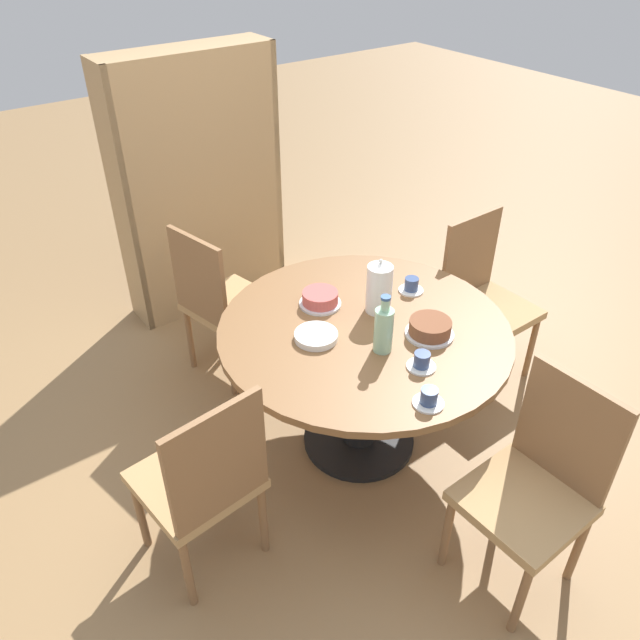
{
  "coord_description": "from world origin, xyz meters",
  "views": [
    {
      "loc": [
        -1.49,
        -1.7,
        2.33
      ],
      "look_at": [
        0.0,
        0.33,
        0.56
      ],
      "focal_mm": 35.0,
      "sensor_mm": 36.0,
      "label": 1
    }
  ],
  "objects_px": {
    "cup_a": "(429,398)",
    "cup_c": "(411,286)",
    "bookshelf": "(201,189)",
    "cake_second": "(320,299)",
    "chair_c": "(536,484)",
    "cup_b": "(422,362)",
    "coffee_pot": "(379,287)",
    "chair_a": "(221,301)",
    "cake_main": "(430,328)",
    "chair_d": "(483,297)",
    "water_bottle": "(384,329)",
    "chair_b": "(203,480)"
  },
  "relations": [
    {
      "from": "chair_c",
      "to": "chair_d",
      "type": "height_order",
      "value": "same"
    },
    {
      "from": "bookshelf",
      "to": "cup_b",
      "type": "bearing_deg",
      "value": 88.82
    },
    {
      "from": "chair_a",
      "to": "cup_c",
      "type": "height_order",
      "value": "chair_a"
    },
    {
      "from": "chair_b",
      "to": "cup_b",
      "type": "distance_m",
      "value": 0.97
    },
    {
      "from": "water_bottle",
      "to": "chair_d",
      "type": "bearing_deg",
      "value": 14.62
    },
    {
      "from": "chair_a",
      "to": "chair_d",
      "type": "distance_m",
      "value": 1.43
    },
    {
      "from": "chair_c",
      "to": "coffee_pot",
      "type": "height_order",
      "value": "coffee_pot"
    },
    {
      "from": "chair_c",
      "to": "cake_main",
      "type": "xyz_separation_m",
      "value": [
        0.1,
        0.71,
        0.27
      ]
    },
    {
      "from": "water_bottle",
      "to": "coffee_pot",
      "type": "bearing_deg",
      "value": 52.99
    },
    {
      "from": "water_bottle",
      "to": "cake_second",
      "type": "distance_m",
      "value": 0.44
    },
    {
      "from": "bookshelf",
      "to": "chair_d",
      "type": "bearing_deg",
      "value": 119.12
    },
    {
      "from": "chair_a",
      "to": "cup_a",
      "type": "bearing_deg",
      "value": 173.41
    },
    {
      "from": "chair_c",
      "to": "cup_c",
      "type": "height_order",
      "value": "chair_c"
    },
    {
      "from": "chair_c",
      "to": "cake_second",
      "type": "bearing_deg",
      "value": -174.62
    },
    {
      "from": "chair_d",
      "to": "cup_c",
      "type": "distance_m",
      "value": 0.61
    },
    {
      "from": "bookshelf",
      "to": "cake_second",
      "type": "distance_m",
      "value": 1.39
    },
    {
      "from": "chair_d",
      "to": "cup_c",
      "type": "bearing_deg",
      "value": 177.26
    },
    {
      "from": "water_bottle",
      "to": "cup_c",
      "type": "height_order",
      "value": "water_bottle"
    },
    {
      "from": "water_bottle",
      "to": "cake_second",
      "type": "bearing_deg",
      "value": 91.15
    },
    {
      "from": "chair_c",
      "to": "cup_b",
      "type": "distance_m",
      "value": 0.63
    },
    {
      "from": "chair_b",
      "to": "cup_a",
      "type": "distance_m",
      "value": 0.91
    },
    {
      "from": "coffee_pot",
      "to": "chair_a",
      "type": "bearing_deg",
      "value": 115.4
    },
    {
      "from": "water_bottle",
      "to": "cake_main",
      "type": "bearing_deg",
      "value": -10.24
    },
    {
      "from": "cup_a",
      "to": "cup_b",
      "type": "xyz_separation_m",
      "value": [
        0.13,
        0.18,
        0.0
      ]
    },
    {
      "from": "coffee_pot",
      "to": "cup_a",
      "type": "xyz_separation_m",
      "value": [
        -0.26,
        -0.6,
        -0.1
      ]
    },
    {
      "from": "cup_b",
      "to": "coffee_pot",
      "type": "bearing_deg",
      "value": 73.02
    },
    {
      "from": "cup_a",
      "to": "cup_c",
      "type": "distance_m",
      "value": 0.8
    },
    {
      "from": "cup_b",
      "to": "cup_c",
      "type": "distance_m",
      "value": 0.58
    },
    {
      "from": "cake_main",
      "to": "chair_b",
      "type": "bearing_deg",
      "value": 177.25
    },
    {
      "from": "chair_b",
      "to": "cake_main",
      "type": "height_order",
      "value": "chair_b"
    },
    {
      "from": "chair_b",
      "to": "water_bottle",
      "type": "height_order",
      "value": "water_bottle"
    },
    {
      "from": "coffee_pot",
      "to": "cup_b",
      "type": "relative_size",
      "value": 2.22
    },
    {
      "from": "bookshelf",
      "to": "cake_second",
      "type": "xyz_separation_m",
      "value": [
        -0.1,
        -1.39,
        -0.04
      ]
    },
    {
      "from": "coffee_pot",
      "to": "water_bottle",
      "type": "bearing_deg",
      "value": -127.01
    },
    {
      "from": "bookshelf",
      "to": "cake_main",
      "type": "relative_size",
      "value": 7.52
    },
    {
      "from": "cake_second",
      "to": "cup_c",
      "type": "distance_m",
      "value": 0.46
    },
    {
      "from": "coffee_pot",
      "to": "cake_second",
      "type": "xyz_separation_m",
      "value": [
        -0.19,
        0.19,
        -0.09
      ]
    },
    {
      "from": "chair_b",
      "to": "cake_second",
      "type": "relative_size",
      "value": 4.63
    },
    {
      "from": "chair_b",
      "to": "chair_d",
      "type": "distance_m",
      "value": 1.85
    },
    {
      "from": "bookshelf",
      "to": "cake_second",
      "type": "bearing_deg",
      "value": 85.84
    },
    {
      "from": "cake_main",
      "to": "chair_c",
      "type": "bearing_deg",
      "value": -98.08
    },
    {
      "from": "cup_b",
      "to": "cup_c",
      "type": "xyz_separation_m",
      "value": [
        0.37,
        0.45,
        0.0
      ]
    },
    {
      "from": "chair_a",
      "to": "cake_second",
      "type": "xyz_separation_m",
      "value": [
        0.2,
        -0.63,
        0.26
      ]
    },
    {
      "from": "cup_a",
      "to": "cake_second",
      "type": "bearing_deg",
      "value": 84.83
    },
    {
      "from": "chair_c",
      "to": "cake_second",
      "type": "relative_size",
      "value": 4.63
    },
    {
      "from": "chair_a",
      "to": "cake_main",
      "type": "bearing_deg",
      "value": -169.86
    },
    {
      "from": "coffee_pot",
      "to": "cake_second",
      "type": "relative_size",
      "value": 1.36
    },
    {
      "from": "cake_second",
      "to": "cup_c",
      "type": "bearing_deg",
      "value": -20.93
    },
    {
      "from": "coffee_pot",
      "to": "cup_a",
      "type": "bearing_deg",
      "value": -113.53
    },
    {
      "from": "cake_main",
      "to": "cup_b",
      "type": "height_order",
      "value": "cake_main"
    }
  ]
}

